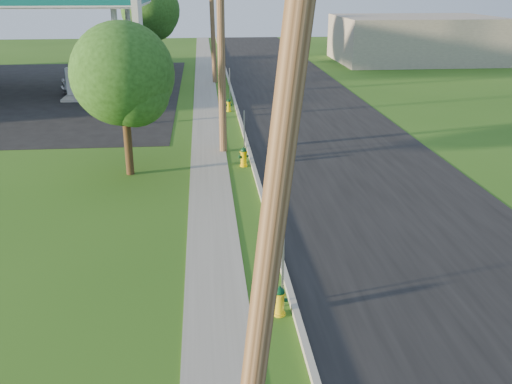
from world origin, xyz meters
The scene contains 19 objects.
road centered at (4.50, 10.00, 0.01)m, with size 8.00×120.00×0.02m, color black.
curb centered at (0.50, 10.00, 0.07)m, with size 0.15×120.00×0.15m, color #9E9C91.
sidewalk centered at (-1.25, 10.00, 0.01)m, with size 1.50×120.00×0.03m, color gray.
utility_pole_near centered at (-0.60, -1.00, 4.80)m, with size 1.40×0.32×9.48m.
utility_pole_mid centered at (-0.60, 17.00, 4.95)m, with size 1.40×0.32×9.80m.
utility_pole_far centered at (-0.60, 35.00, 4.80)m, with size 1.40×0.32×9.50m.
sign_post_near centered at (0.25, 4.20, 1.00)m, with size 0.05×0.04×2.00m, color gray.
sign_post_mid centered at (0.25, 16.00, 1.00)m, with size 0.05×0.04×2.00m, color gray.
sign_post_far centered at (0.25, 28.20, 1.00)m, with size 0.05×0.04×2.00m, color gray.
fuel_pump_ne centered at (-9.50, 30.00, 0.72)m, with size 1.20×3.20×1.90m.
fuel_pump_se centered at (-9.50, 34.00, 0.72)m, with size 1.20×3.20×1.90m.
price_pylon centered at (-4.50, 22.50, 5.43)m, with size 0.34×2.04×6.85m.
distant_building centered at (18.00, 45.00, 2.00)m, with size 14.00×10.00×4.00m, color gray.
tree_verge centered at (-4.20, 14.12, 3.68)m, with size 3.78×3.78×5.73m.
tree_lot centered at (-5.33, 41.57, 4.60)m, with size 4.71×4.71×7.14m.
hydrant_near centered at (0.14, 3.84, 0.35)m, with size 0.37×0.33×0.72m.
hydrant_mid centered at (0.13, 14.75, 0.40)m, with size 0.42×0.38×0.81m.
hydrant_far centered at (0.02, 25.06, 0.36)m, with size 0.37×0.33×0.73m.
car_silver centered at (-8.65, 31.75, 0.69)m, with size 1.64×4.07×1.39m, color #A2A4A9.
Camera 1 is at (-1.40, -7.04, 7.02)m, focal length 40.00 mm.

